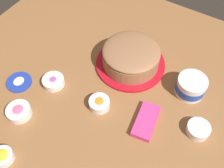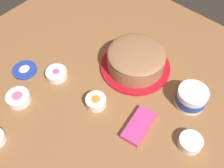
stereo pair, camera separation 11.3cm
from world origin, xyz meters
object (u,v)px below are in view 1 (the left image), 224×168
Objects in this scene: sprinkle_bowl_orange at (100,104)px; sprinkle_bowl_rainbow at (53,81)px; sprinkle_bowl_yellow at (3,156)px; sprinkle_bowl_pink at (19,111)px; sprinkle_bowl_green at (198,129)px; candy_box_lower at (146,121)px; frosted_cake at (130,57)px; frosting_tub_lid at (19,82)px; frosting_tub at (191,86)px.

sprinkle_bowl_orange is 0.90× the size of sprinkle_bowl_rainbow.
sprinkle_bowl_orange is at bearing -25.89° from sprinkle_bowl_yellow.
sprinkle_bowl_green is (0.30, -0.64, -0.00)m from sprinkle_bowl_pink.
candy_box_lower is at bearing -80.39° from sprinkle_bowl_orange.
candy_box_lower is at bearing -62.79° from sprinkle_bowl_pink.
sprinkle_bowl_orange is at bearing 90.64° from candy_box_lower.
sprinkle_bowl_pink is at bearing 25.26° from sprinkle_bowl_yellow.
frosted_cake is 3.53× the size of sprinkle_bowl_green.
candy_box_lower reaches higher than frosting_tub_lid.
sprinkle_bowl_green is at bearing -78.76° from candy_box_lower.
candy_box_lower is at bearing -138.40° from frosted_cake.
frosted_cake reaches higher than frosting_tub_lid.
sprinkle_bowl_green is at bearing -79.88° from sprinkle_bowl_rainbow.
frosted_cake reaches higher than sprinkle_bowl_pink.
sprinkle_bowl_green reaches higher than sprinkle_bowl_rainbow.
frosting_tub reaches higher than sprinkle_bowl_green.
sprinkle_bowl_yellow is at bearing -154.74° from sprinkle_bowl_pink.
frosting_tub is at bearing -62.21° from frosting_tub_lid.
sprinkle_bowl_yellow is at bearing -170.82° from sprinkle_bowl_rainbow.
candy_box_lower is (0.12, -0.57, 0.01)m from frosting_tub_lid.
frosting_tub_lid is (-0.35, 0.36, -0.05)m from frosted_cake.
frosted_cake is 0.42m from sprinkle_bowl_green.
sprinkle_bowl_pink is at bearing 173.59° from sprinkle_bowl_rainbow.
sprinkle_bowl_pink reaches higher than sprinkle_bowl_green.
frosting_tub is 0.19m from sprinkle_bowl_green.
frosting_tub is 1.46× the size of sprinkle_bowl_orange.
frosting_tub reaches higher than sprinkle_bowl_pink.
sprinkle_bowl_pink is at bearing 130.33° from frosting_tub.
frosting_tub is at bearing -49.67° from sprinkle_bowl_pink.
frosted_cake is 0.65m from sprinkle_bowl_yellow.
frosting_tub_lid is at bearing 102.81° from sprinkle_bowl_orange.
sprinkle_bowl_green is at bearing -64.77° from sprinkle_bowl_pink.
sprinkle_bowl_pink is 0.51m from candy_box_lower.
frosting_tub_lid is 0.34m from sprinkle_bowl_yellow.
frosted_cake reaches higher than sprinkle_bowl_green.
sprinkle_bowl_rainbow is 1.05× the size of sprinkle_bowl_green.
sprinkle_bowl_rainbow is at bearing 139.81° from frosted_cake.
candy_box_lower is at bearing 158.49° from frosting_tub.
sprinkle_bowl_green is (0.11, -0.62, 0.00)m from sprinkle_bowl_rainbow.
frosting_tub is at bearing 31.74° from sprinkle_bowl_green.
frosted_cake reaches higher than sprinkle_bowl_rainbow.
frosting_tub_lid is 1.43× the size of sprinkle_bowl_yellow.
sprinkle_bowl_rainbow is at bearing 117.32° from frosting_tub.
sprinkle_bowl_orange is (0.20, -0.26, 0.00)m from sprinkle_bowl_pink.
sprinkle_bowl_orange is at bearing 132.58° from frosting_tub.
frosting_tub_lid is at bearing 92.75° from candy_box_lower.
sprinkle_bowl_green is (0.47, -0.56, -0.00)m from sprinkle_bowl_yellow.
sprinkle_bowl_green is (0.10, -0.38, -0.00)m from sprinkle_bowl_orange.
frosting_tub is at bearing -36.32° from sprinkle_bowl_yellow.
sprinkle_bowl_yellow is (-0.17, -0.08, -0.00)m from sprinkle_bowl_pink.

